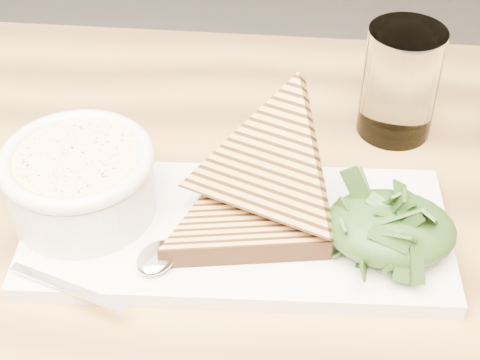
# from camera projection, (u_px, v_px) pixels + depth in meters

# --- Properties ---
(table_top) EXTENTS (1.31, 0.90, 0.04)m
(table_top) POSITION_uv_depth(u_px,v_px,m) (357.00, 321.00, 0.61)
(table_top) COLOR olive
(table_top) RESTS_ON ground
(platter) EXTENTS (0.38, 0.20, 0.01)m
(platter) POSITION_uv_depth(u_px,v_px,m) (237.00, 231.00, 0.65)
(platter) COLOR white
(platter) RESTS_ON table_top
(soup_bowl) EXTENTS (0.13, 0.13, 0.05)m
(soup_bowl) POSITION_uv_depth(u_px,v_px,m) (81.00, 187.00, 0.64)
(soup_bowl) COLOR white
(soup_bowl) RESTS_ON platter
(soup) EXTENTS (0.11, 0.11, 0.01)m
(soup) POSITION_uv_depth(u_px,v_px,m) (76.00, 161.00, 0.62)
(soup) COLOR beige
(soup) RESTS_ON soup_bowl
(bowl_rim) EXTENTS (0.13, 0.13, 0.01)m
(bowl_rim) POSITION_uv_depth(u_px,v_px,m) (76.00, 159.00, 0.62)
(bowl_rim) COLOR white
(bowl_rim) RESTS_ON soup_bowl
(sandwich_flat) EXTENTS (0.20, 0.20, 0.02)m
(sandwich_flat) POSITION_uv_depth(u_px,v_px,m) (242.00, 221.00, 0.63)
(sandwich_flat) COLOR tan
(sandwich_flat) RESTS_ON platter
(sandwich_lean) EXTENTS (0.22, 0.23, 0.18)m
(sandwich_lean) POSITION_uv_depth(u_px,v_px,m) (270.00, 167.00, 0.62)
(sandwich_lean) COLOR tan
(sandwich_lean) RESTS_ON sandwich_flat
(salad_base) EXTENTS (0.11, 0.09, 0.04)m
(salad_base) POSITION_uv_depth(u_px,v_px,m) (390.00, 228.00, 0.61)
(salad_base) COLOR black
(salad_base) RESTS_ON platter
(arugula_pile) EXTENTS (0.11, 0.10, 0.05)m
(arugula_pile) POSITION_uv_depth(u_px,v_px,m) (391.00, 223.00, 0.61)
(arugula_pile) COLOR #335621
(arugula_pile) RESTS_ON platter
(spoon_bowl) EXTENTS (0.04, 0.05, 0.01)m
(spoon_bowl) POSITION_uv_depth(u_px,v_px,m) (157.00, 258.00, 0.61)
(spoon_bowl) COLOR silver
(spoon_bowl) RESTS_ON platter
(spoon_handle) EXTENTS (0.10, 0.04, 0.00)m
(spoon_handle) POSITION_uv_depth(u_px,v_px,m) (67.00, 287.00, 0.59)
(spoon_handle) COLOR silver
(spoon_handle) RESTS_ON platter
(glass_near) EXTENTS (0.08, 0.08, 0.12)m
(glass_near) POSITION_uv_depth(u_px,v_px,m) (400.00, 82.00, 0.74)
(glass_near) COLOR white
(glass_near) RESTS_ON table_top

